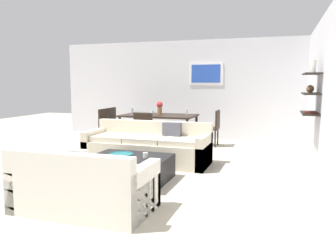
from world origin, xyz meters
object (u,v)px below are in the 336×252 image
at_px(wine_glass_right_far, 187,111).
at_px(centerpiece_vase, 160,107).
at_px(loveseat_white, 84,187).
at_px(dining_chair_left_far, 116,122).
at_px(dining_table, 159,117).
at_px(apple_on_coffee_table, 110,156).
at_px(dining_chair_foot, 145,129).
at_px(dining_chair_left_near, 107,124).
at_px(wine_glass_foot, 152,111).
at_px(candle_jar, 145,155).
at_px(sofa_beige, 148,148).
at_px(wine_glass_left_near, 132,110).
at_px(coffee_table, 127,169).
at_px(dining_chair_right_far, 213,125).
at_px(decorative_bowl, 121,155).

relative_size(wine_glass_right_far, centerpiece_vase, 0.44).
bearing_deg(loveseat_white, dining_chair_left_far, 112.63).
bearing_deg(dining_table, apple_on_coffee_table, -83.34).
height_order(apple_on_coffee_table, dining_chair_foot, dining_chair_foot).
bearing_deg(dining_chair_left_near, wine_glass_foot, -9.65).
bearing_deg(dining_chair_left_far, candle_jar, -56.45).
distance_m(candle_jar, dining_table, 3.24).
height_order(dining_chair_left_far, wine_glass_foot, wine_glass_foot).
bearing_deg(centerpiece_vase, loveseat_white, -82.00).
height_order(candle_jar, dining_table, dining_table).
distance_m(sofa_beige, wine_glass_right_far, 2.11).
bearing_deg(sofa_beige, wine_glass_foot, 107.60).
relative_size(apple_on_coffee_table, wine_glass_right_far, 0.49).
bearing_deg(dining_chair_foot, dining_chair_left_near, 152.37).
height_order(candle_jar, dining_chair_left_far, dining_chair_left_far).
bearing_deg(sofa_beige, wine_glass_left_near, 122.75).
distance_m(coffee_table, wine_glass_left_near, 3.37).
bearing_deg(wine_glass_right_far, sofa_beige, -96.34).
height_order(dining_chair_foot, dining_chair_right_far, same).
xyz_separation_m(loveseat_white, wine_glass_left_near, (-1.32, 4.34, 0.57)).
height_order(apple_on_coffee_table, dining_table, dining_table).
distance_m(candle_jar, wine_glass_foot, 2.83).
xyz_separation_m(sofa_beige, candle_jar, (0.44, -1.21, 0.13)).
distance_m(coffee_table, apple_on_coffee_table, 0.35).
bearing_deg(wine_glass_right_far, centerpiece_vase, -172.90).
relative_size(loveseat_white, wine_glass_right_far, 11.21).
distance_m(coffee_table, wine_glass_foot, 2.87).
height_order(coffee_table, dining_chair_left_near, dining_chair_left_near).
relative_size(sofa_beige, coffee_table, 1.91).
bearing_deg(centerpiece_vase, apple_on_coffee_table, -83.52).
xyz_separation_m(dining_chair_left_far, dining_chair_left_near, (0.00, -0.47, 0.00)).
bearing_deg(dining_chair_left_near, centerpiece_vase, 11.80).
bearing_deg(coffee_table, dining_chair_left_far, 119.59).
relative_size(sofa_beige, wine_glass_left_near, 14.42).
height_order(coffee_table, dining_table, dining_table).
distance_m(dining_chair_foot, centerpiece_vase, 1.06).
distance_m(loveseat_white, dining_chair_left_near, 4.67).
xyz_separation_m(decorative_bowl, apple_on_coffee_table, (-0.14, -0.11, -0.00)).
bearing_deg(apple_on_coffee_table, sofa_beige, 87.35).
bearing_deg(centerpiece_vase, decorative_bowl, -80.95).
distance_m(dining_chair_right_far, wine_glass_left_near, 2.06).
xyz_separation_m(dining_table, dining_chair_foot, (0.00, -0.92, -0.18)).
height_order(wine_glass_right_far, wine_glass_foot, wine_glass_foot).
height_order(dining_chair_right_far, dining_chair_left_near, same).
height_order(loveseat_white, dining_chair_foot, dining_chair_foot).
height_order(sofa_beige, dining_chair_right_far, dining_chair_right_far).
distance_m(wine_glass_right_far, centerpiece_vase, 0.68).
height_order(dining_table, wine_glass_right_far, wine_glass_right_far).
bearing_deg(dining_chair_left_near, coffee_table, -56.66).
distance_m(candle_jar, dining_chair_right_far, 3.36).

